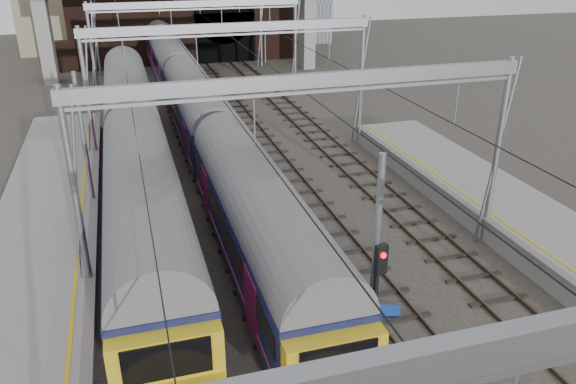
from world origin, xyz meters
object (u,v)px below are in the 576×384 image
object	(u,v)px
train_main	(183,84)
signal_near_centre	(376,299)
signal_near_left	(305,295)
train_second	(135,147)

from	to	relation	value
train_main	signal_near_centre	size ratio (longest dim) A/B	13.25
signal_near_left	signal_near_centre	xyz separation A→B (m)	(1.78, -0.84, 0.08)
signal_near_left	train_main	bearing A→B (deg)	101.20
train_second	signal_near_left	bearing A→B (deg)	-75.48
train_main	train_second	size ratio (longest dim) A/B	1.87
train_main	signal_near_left	distance (m)	29.03
train_second	signal_near_centre	size ratio (longest dim) A/B	7.07
train_main	train_second	xyz separation A→B (m)	(-4.00, -13.67, 0.11)
signal_near_left	train_second	bearing A→B (deg)	115.77
train_main	train_second	distance (m)	14.24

